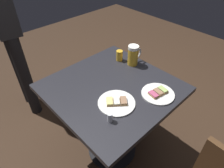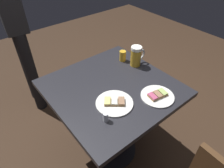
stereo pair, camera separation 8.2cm
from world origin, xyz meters
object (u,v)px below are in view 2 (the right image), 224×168
(beer_glass_small, at_px, (123,56))
(salt_shaker, at_px, (106,117))
(beer_mug, at_px, (136,56))
(patron_standing, at_px, (14,23))
(plate_near, at_px, (157,96))
(plate_far, at_px, (114,103))

(beer_glass_small, height_order, salt_shaker, beer_glass_small)
(beer_mug, xyz_separation_m, beer_glass_small, (-0.04, 0.11, -0.04))
(beer_glass_small, height_order, patron_standing, patron_standing)
(beer_glass_small, bearing_deg, plate_near, -103.54)
(beer_mug, distance_m, patron_standing, 1.13)
(plate_far, bearing_deg, beer_mug, 29.39)
(plate_far, height_order, beer_glass_small, beer_glass_small)
(plate_far, height_order, patron_standing, patron_standing)
(beer_glass_small, xyz_separation_m, patron_standing, (-0.55, 0.84, 0.15))
(beer_mug, distance_m, salt_shaker, 0.62)
(patron_standing, bearing_deg, salt_shaker, 9.63)
(plate_far, bearing_deg, patron_standing, 98.38)
(plate_far, relative_size, beer_glass_small, 2.76)
(plate_far, bearing_deg, plate_near, -26.36)
(plate_far, xyz_separation_m, patron_standing, (-0.18, 1.19, 0.19))
(plate_near, relative_size, salt_shaker, 3.65)
(beer_glass_small, xyz_separation_m, salt_shaker, (-0.50, -0.42, -0.01))
(beer_glass_small, bearing_deg, plate_far, -137.10)
(plate_near, relative_size, patron_standing, 0.13)
(beer_glass_small, bearing_deg, beer_mug, -71.03)
(beer_mug, bearing_deg, beer_glass_small, 108.97)
(plate_near, height_order, salt_shaker, salt_shaker)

